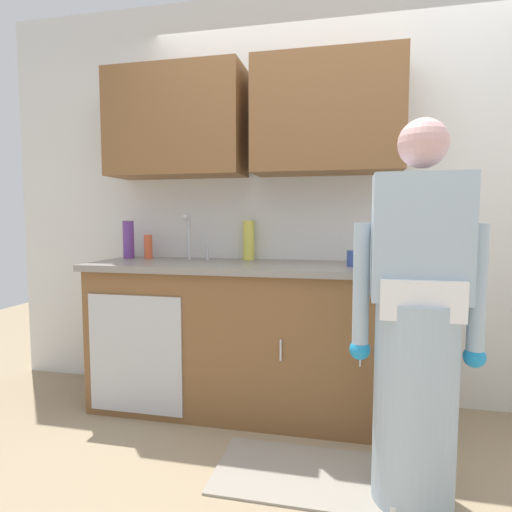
% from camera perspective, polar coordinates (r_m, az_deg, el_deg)
% --- Properties ---
extents(ground_plane, '(9.00, 9.00, 0.00)m').
position_cam_1_polar(ground_plane, '(2.26, 8.90, -27.70)').
color(ground_plane, '#998466').
extents(kitchen_wall_with_uppers, '(4.80, 0.44, 2.70)m').
position_cam_1_polar(kitchen_wall_with_uppers, '(2.92, 7.84, 9.97)').
color(kitchen_wall_with_uppers, silver).
rests_on(kitchen_wall_with_uppers, ground).
extents(counter_cabinet, '(1.90, 0.62, 0.90)m').
position_cam_1_polar(counter_cabinet, '(2.79, -1.63, -11.03)').
color(counter_cabinet, brown).
rests_on(counter_cabinet, ground).
extents(countertop, '(1.96, 0.66, 0.04)m').
position_cam_1_polar(countertop, '(2.70, -1.58, -1.38)').
color(countertop, gray).
rests_on(countertop, counter_cabinet).
extents(sink, '(0.50, 0.36, 0.35)m').
position_cam_1_polar(sink, '(2.82, -9.15, -1.05)').
color(sink, '#B7BABF').
rests_on(sink, counter_cabinet).
extents(person_at_sink, '(0.55, 0.34, 1.62)m').
position_cam_1_polar(person_at_sink, '(1.95, 20.52, -10.96)').
color(person_at_sink, white).
rests_on(person_at_sink, ground).
extents(floor_mat, '(0.80, 0.50, 0.01)m').
position_cam_1_polar(floor_mat, '(2.31, 5.73, -26.74)').
color(floor_mat, gray).
rests_on(floor_mat, ground).
extents(bottle_cleaner_spray, '(0.08, 0.08, 0.27)m').
position_cam_1_polar(bottle_cleaner_spray, '(2.92, -0.99, 2.10)').
color(bottle_cleaner_spray, '#D8D14C').
rests_on(bottle_cleaner_spray, countertop).
extents(bottle_dish_liquid, '(0.06, 0.06, 0.17)m').
position_cam_1_polar(bottle_dish_liquid, '(3.10, -14.10, 1.20)').
color(bottle_dish_liquid, '#E05933').
rests_on(bottle_dish_liquid, countertop).
extents(bottle_soap, '(0.08, 0.08, 0.26)m').
position_cam_1_polar(bottle_soap, '(3.15, -16.55, 2.09)').
color(bottle_soap, '#66388C').
rests_on(bottle_soap, countertop).
extents(bottle_water_short, '(0.07, 0.07, 0.17)m').
position_cam_1_polar(bottle_water_short, '(2.85, 17.01, 0.86)').
color(bottle_water_short, silver).
rests_on(bottle_water_short, countertop).
extents(cup_by_sink, '(0.08, 0.08, 0.09)m').
position_cam_1_polar(cup_by_sink, '(2.56, 12.78, -0.34)').
color(cup_by_sink, '#33478C').
rests_on(cup_by_sink, countertop).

